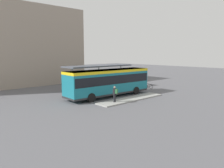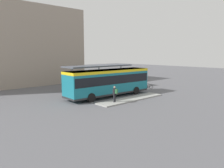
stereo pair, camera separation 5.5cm
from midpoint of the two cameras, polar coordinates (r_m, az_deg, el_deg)
The scene contains 8 objects.
ground_plane at distance 25.84m, azimuth -0.82°, elevation -3.22°, with size 120.00×120.00×0.00m, color #5B5B60.
curb_island at distance 24.20m, azimuth 5.16°, elevation -3.89°, with size 8.86×1.80×0.12m.
city_bus at distance 25.55m, azimuth -0.81°, elevation 0.83°, with size 10.94×3.08×3.15m.
pedestrian_waiting at distance 22.14m, azimuth 0.84°, elevation -2.37°, with size 0.46×0.50×1.62m.
bicycle_white at distance 31.73m, azimuth 9.55°, elevation -0.60°, with size 0.48×1.53×0.66m.
bicycle_blue at distance 32.31m, azimuth 8.69°, elevation -0.39°, with size 0.48×1.64×0.71m.
station_shelter at distance 30.72m, azimuth -3.39°, elevation 4.61°, with size 10.37×2.94×3.37m.
station_building at distance 40.09m, azimuth -26.72°, elevation 8.85°, with size 22.96×13.28×12.38m.
Camera 2 is at (-16.97, -18.82, 5.08)m, focal length 35.00 mm.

